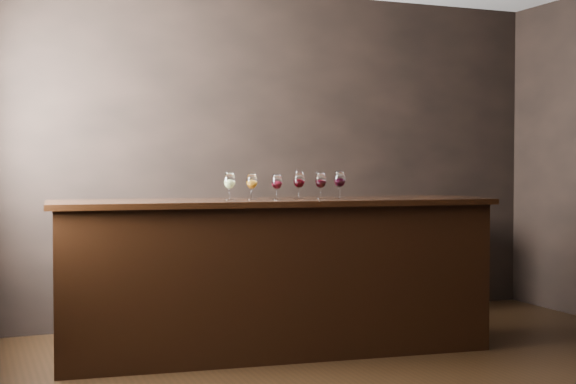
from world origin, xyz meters
name	(u,v)px	position (x,y,z in m)	size (l,w,h in m)	color
ground	(405,384)	(0.00, 0.00, 0.00)	(5.00, 5.00, 0.00)	black
room_shell	(363,84)	(-0.23, 0.11, 1.81)	(5.02, 4.52, 2.81)	black
bar_counter	(276,279)	(-0.45, 1.01, 0.52)	(2.98, 0.65, 1.04)	black
bar_top	(276,202)	(-0.45, 1.01, 1.06)	(3.08, 0.71, 0.04)	black
back_bar_shelf	(298,268)	(0.14, 2.03, 0.45)	(2.51, 0.40, 0.90)	black
glass_white	(230,181)	(-0.78, 1.05, 1.21)	(0.08, 0.08, 0.19)	white
glass_amber	(252,182)	(-0.61, 1.05, 1.21)	(0.08, 0.08, 0.18)	white
glass_red_a	(277,182)	(-0.44, 1.01, 1.20)	(0.08, 0.08, 0.18)	white
glass_red_b	(299,180)	(-0.28, 1.00, 1.21)	(0.08, 0.08, 0.19)	white
glass_red_c	(321,181)	(-0.12, 1.00, 1.21)	(0.08, 0.08, 0.19)	white
glass_red_d	(340,180)	(0.04, 1.02, 1.22)	(0.08, 0.08, 0.20)	white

